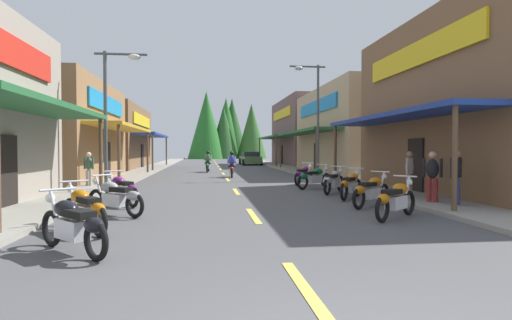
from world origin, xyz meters
name	(u,v)px	position (x,y,z in m)	size (l,w,h in m)	color
ground	(222,172)	(0.00, 28.10, -0.05)	(9.44, 86.21, 0.10)	#4C4C4F
sidewalk_left	(143,171)	(-5.72, 28.10, 0.06)	(2.00, 86.21, 0.12)	gray
sidewalk_right	(297,170)	(5.72, 28.10, 0.06)	(2.00, 86.21, 0.12)	gray
centerline_dashes	(220,169)	(0.00, 31.46, 0.01)	(0.16, 61.25, 0.01)	#E0C64C
storefront_left_middle	(36,131)	(-10.49, 21.30, 2.71)	(9.41, 10.87, 5.41)	olive
storefront_left_far	(97,138)	(-10.44, 34.13, 2.66)	(9.32, 12.61, 5.31)	brown
storefront_right_nearest	(502,106)	(10.19, 11.94, 3.37)	(8.80, 11.34, 6.74)	brown
storefront_right_middle	(360,131)	(9.95, 26.06, 3.02)	(8.32, 13.23, 6.03)	tan
storefront_right_far	(310,133)	(9.75, 39.80, 3.41)	(7.91, 13.21, 6.82)	brown
streetlamp_left	(114,99)	(-4.80, 14.12, 3.67)	(2.03, 0.30, 5.55)	#474C51
streetlamp_right	(313,105)	(4.83, 20.02, 4.16)	(2.03, 0.30, 6.43)	#474C51
motorcycle_parked_right_0	(396,199)	(3.41, 6.75, 0.49)	(1.70, 1.46, 1.04)	black
motorcycle_parked_right_1	(371,190)	(3.64, 8.81, 0.49)	(1.72, 1.44, 1.04)	black
motorcycle_parked_right_2	(351,184)	(3.75, 10.84, 0.49)	(1.38, 1.76, 1.04)	black
motorcycle_parked_right_3	(334,181)	(3.67, 12.50, 0.49)	(1.36, 1.77, 1.04)	black
motorcycle_parked_right_4	(314,177)	(3.42, 14.45, 0.49)	(1.84, 1.27, 1.04)	black
motorcycle_parked_right_5	(303,174)	(3.43, 16.42, 0.49)	(1.32, 1.80, 1.04)	black
motorcycle_parked_left_0	(73,224)	(-3.35, 4.18, 0.49)	(1.54, 1.63, 1.04)	black
motorcycle_parked_left_1	(84,208)	(-3.68, 5.98, 0.49)	(1.37, 1.77, 1.04)	black
motorcycle_parked_left_2	(115,197)	(-3.50, 8.10, 0.49)	(1.71, 1.44, 1.04)	black
motorcycle_parked_left_3	(122,189)	(-3.73, 10.06, 0.49)	(1.35, 1.78, 1.04)	black
rider_cruising_lead	(232,166)	(0.36, 21.98, 0.66)	(0.60, 2.14, 1.57)	black
rider_cruising_trailing	(208,163)	(-1.04, 27.59, 0.66)	(0.61, 2.14, 1.57)	black
pedestrian_by_shop	(89,167)	(-6.22, 15.78, 0.90)	(0.50, 0.41, 1.57)	#B2A599
pedestrian_browsing	(410,172)	(5.57, 10.24, 0.94)	(0.44, 0.44, 1.63)	#B2A599
pedestrian_waiting	(456,175)	(5.84, 8.09, 0.98)	(0.50, 0.41, 1.69)	#333F8C
pedestrian_strolling	(432,174)	(5.54, 8.79, 0.95)	(0.45, 0.43, 1.64)	maroon
parked_car_curbside	(250,158)	(3.52, 40.86, 0.69)	(2.20, 4.37, 1.40)	#4C723F
treeline_backdrop	(226,128)	(2.53, 71.99, 5.40)	(13.92, 12.94, 11.52)	#255023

